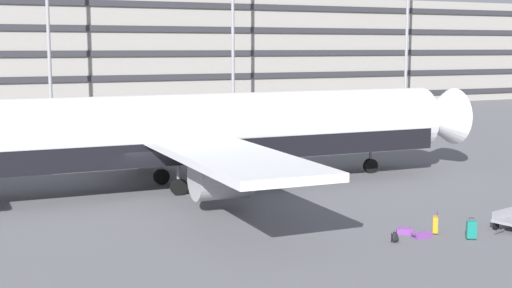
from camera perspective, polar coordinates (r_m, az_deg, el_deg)
name	(u,v)px	position (r m, az deg, el deg)	size (l,w,h in m)	color
ground_plane	(147,197)	(38.21, -8.76, -4.19)	(600.00, 600.00, 0.00)	#5B5B60
terminal_structure	(23,53)	(89.66, -18.18, 6.94)	(157.83, 14.48, 14.26)	gray
airliner	(184,133)	(39.66, -5.83, 0.92)	(37.63, 30.21, 11.12)	silver
light_mast_center_left	(47,7)	(76.27, -16.41, 10.52)	(1.80, 0.50, 20.48)	gray
light_mast_center_right	(233,13)	(81.73, -1.88, 10.49)	(1.80, 0.50, 20.10)	gray
light_mast_right	(408,8)	(93.68, 12.08, 10.65)	(1.80, 0.50, 22.23)	gray
suitcase_large	(435,224)	(31.31, 14.21, -6.28)	(0.44, 0.48, 0.93)	orange
suitcase_orange	(422,235)	(30.59, 13.16, -7.13)	(0.81, 0.47, 0.21)	#72388C
suitcase_navy	(471,230)	(30.77, 16.91, -6.59)	(0.46, 0.40, 0.89)	#147266
suitcase_small	(405,231)	(31.04, 11.89, -6.84)	(0.81, 0.75, 0.25)	#72388C
backpack_scuffed	(395,237)	(29.58, 11.11, -7.38)	(0.43, 0.40, 0.48)	black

